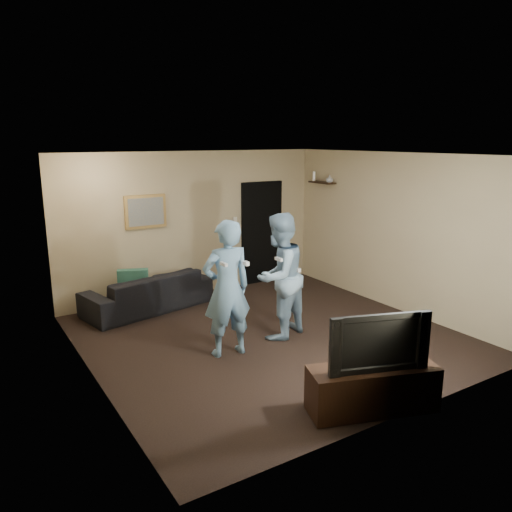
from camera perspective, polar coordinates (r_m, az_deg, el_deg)
ground at (r=7.37m, az=1.52°, el=-9.16°), size 5.00×5.00×0.00m
ceiling at (r=6.81m, az=1.65°, el=11.49°), size 5.00×5.00×0.04m
wall_back at (r=9.13m, az=-7.14°, el=3.65°), size 5.00×0.04×2.60m
wall_front at (r=5.16m, az=17.17°, el=-4.41°), size 5.00×0.04×2.60m
wall_left at (r=6.01m, az=-18.72°, el=-2.04°), size 0.04×5.00×2.60m
wall_right at (r=8.59m, az=15.63°, el=2.65°), size 0.04×5.00×2.60m
sofa at (r=8.57m, az=-12.25°, el=-3.98°), size 2.27×1.26×0.62m
throw_pillow at (r=8.45m, az=-13.84°, el=-3.13°), size 0.51×0.33×0.49m
painting_frame at (r=8.72m, az=-12.51°, el=4.99°), size 0.72×0.05×0.57m
painting_canvas at (r=8.70m, az=-12.45°, el=4.97°), size 0.62×0.01×0.47m
doorway at (r=9.84m, az=0.66°, el=2.68°), size 0.90×0.06×2.00m
light_switch at (r=9.49m, az=-2.41°, el=4.11°), size 0.08×0.02×0.12m
wall_shelf at (r=9.72m, az=7.56°, el=8.33°), size 0.20×0.60×0.03m
shelf_vase at (r=9.55m, az=8.41°, el=8.72°), size 0.15×0.15×0.14m
shelf_figurine at (r=9.91m, az=6.65°, el=9.06°), size 0.06×0.06×0.18m
tv_console at (r=5.56m, az=13.16°, el=-14.54°), size 1.43×0.87×0.49m
television at (r=5.33m, az=13.48°, el=-9.26°), size 1.06×0.49×0.62m
wii_player_left at (r=6.51m, az=-3.35°, el=-3.74°), size 0.70×0.54×1.82m
wii_player_right at (r=7.10m, az=2.65°, el=-2.31°), size 1.06×0.95×1.81m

